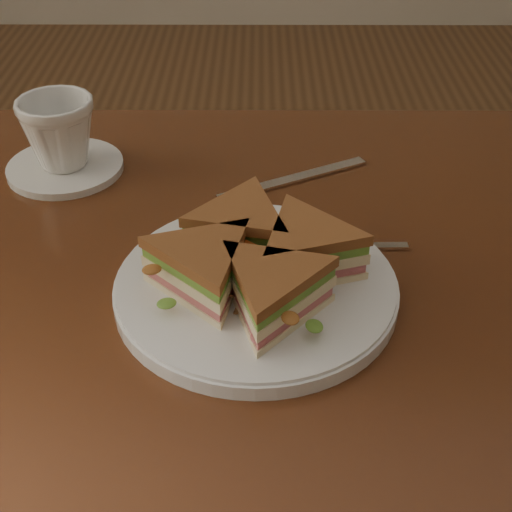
# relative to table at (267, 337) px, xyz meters

# --- Properties ---
(table) EXTENTS (1.20, 0.80, 0.75)m
(table) POSITION_rel_table_xyz_m (0.00, 0.00, 0.00)
(table) COLOR #391A0D
(table) RESTS_ON ground
(plate) EXTENTS (0.29, 0.29, 0.02)m
(plate) POSITION_rel_table_xyz_m (-0.01, -0.04, 0.11)
(plate) COLOR white
(plate) RESTS_ON table
(sandwich_wedges) EXTENTS (0.26, 0.26, 0.06)m
(sandwich_wedges) POSITION_rel_table_xyz_m (-0.01, -0.04, 0.14)
(sandwich_wedges) COLOR #FEEBBC
(sandwich_wedges) RESTS_ON plate
(crisps_mound) EXTENTS (0.09, 0.09, 0.05)m
(crisps_mound) POSITION_rel_table_xyz_m (-0.01, -0.04, 0.14)
(crisps_mound) COLOR #BE4A18
(crisps_mound) RESTS_ON plate
(spoon) EXTENTS (0.18, 0.03, 0.01)m
(spoon) POSITION_rel_table_xyz_m (0.02, 0.04, 0.10)
(spoon) COLOR silver
(spoon) RESTS_ON table
(knife) EXTENTS (0.20, 0.11, 0.00)m
(knife) POSITION_rel_table_xyz_m (0.03, 0.19, 0.10)
(knife) COLOR silver
(knife) RESTS_ON table
(saucer) EXTENTS (0.15, 0.15, 0.01)m
(saucer) POSITION_rel_table_xyz_m (-0.27, 0.21, 0.10)
(saucer) COLOR white
(saucer) RESTS_ON table
(coffee_cup) EXTENTS (0.13, 0.13, 0.09)m
(coffee_cup) POSITION_rel_table_xyz_m (-0.27, 0.21, 0.15)
(coffee_cup) COLOR white
(coffee_cup) RESTS_ON saucer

